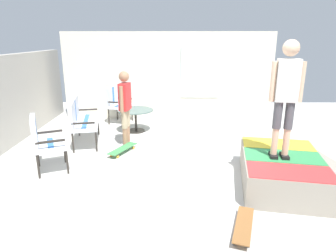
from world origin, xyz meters
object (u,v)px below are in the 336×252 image
object	(u,v)px
person_skater	(286,91)
patio_chair_near_house	(116,101)
skateboard_by_bench	(123,149)
skate_ramp	(284,170)
patio_chair_by_wall	(43,139)
skateboard_spare	(244,225)
patio_bench	(80,117)
person_watching	(125,104)
patio_table	(136,116)

from	to	relation	value
person_skater	patio_chair_near_house	bearing A→B (deg)	40.55
skateboard_by_bench	skate_ramp	bearing A→B (deg)	-115.87
patio_chair_near_house	skateboard_by_bench	xyz separation A→B (m)	(-2.34, -0.51, -0.53)
patio_chair_near_house	patio_chair_by_wall	distance (m)	3.31
patio_chair_near_house	skateboard_spare	xyz separation A→B (m)	(-4.95, -2.41, -0.53)
skateboard_by_bench	skateboard_spare	distance (m)	3.23
patio_chair_near_house	skateboard_by_bench	size ratio (longest dim) A/B	1.27
patio_chair_by_wall	patio_bench	bearing A→B (deg)	-8.92
person_skater	person_watching	bearing A→B (deg)	55.57
patio_chair_by_wall	skateboard_spare	distance (m)	3.62
patio_table	skateboard_by_bench	world-z (taller)	patio_table
patio_bench	person_watching	size ratio (longest dim) A/B	0.81
patio_bench	skateboard_spare	world-z (taller)	patio_bench
patio_bench	patio_table	bearing A→B (deg)	-51.47
patio_bench	patio_chair_by_wall	distance (m)	1.48
patio_chair_near_house	person_watching	size ratio (longest dim) A/B	0.62
skate_ramp	person_skater	bearing A→B (deg)	109.87
patio_table	person_watching	xyz separation A→B (m)	(-1.06, 0.09, 0.55)
skate_ramp	patio_chair_by_wall	size ratio (longest dim) A/B	2.12
skate_ramp	patio_bench	world-z (taller)	patio_bench
skate_ramp	patio_chair_by_wall	world-z (taller)	patio_chair_by_wall
skate_ramp	skateboard_by_bench	distance (m)	3.15
patio_chair_near_house	skateboard_spare	world-z (taller)	patio_chair_near_house
skateboard_spare	person_skater	bearing A→B (deg)	-34.16
person_skater	skateboard_spare	xyz separation A→B (m)	(-1.19, 0.81, -1.47)
patio_chair_by_wall	person_skater	bearing A→B (deg)	-97.66
patio_bench	patio_chair_by_wall	world-z (taller)	same
skateboard_spare	patio_table	bearing A→B (deg)	23.55
skate_ramp	patio_bench	xyz separation A→B (m)	(1.95, 3.84, 0.37)
patio_table	patio_bench	bearing A→B (deg)	128.53
person_watching	skateboard_spare	bearing A→B (deg)	-148.24
patio_bench	person_skater	bearing A→B (deg)	-118.24
skate_ramp	skateboard_spare	bearing A→B (deg)	142.98
skateboard_by_bench	patio_chair_by_wall	bearing A→B (deg)	125.56
patio_chair_by_wall	patio_table	world-z (taller)	patio_chair_by_wall
skate_ramp	person_watching	world-z (taller)	person_watching
patio_table	patio_chair_near_house	bearing A→B (deg)	36.08
patio_bench	person_watching	xyz separation A→B (m)	(-0.16, -1.04, 0.34)
patio_chair_near_house	person_skater	distance (m)	5.04
patio_table	skateboard_by_bench	distance (m)	1.52
skate_ramp	person_watching	distance (m)	3.40
patio_chair_near_house	patio_chair_by_wall	size ratio (longest dim) A/B	1.00
patio_bench	person_skater	size ratio (longest dim) A/B	0.74
skate_ramp	person_skater	world-z (taller)	person_skater
skate_ramp	skateboard_by_bench	xyz separation A→B (m)	(1.37, 2.83, -0.16)
patio_chair_near_house	patio_table	world-z (taller)	patio_chair_near_house
person_skater	skateboard_spare	size ratio (longest dim) A/B	2.18
patio_bench	patio_table	distance (m)	1.46
person_watching	person_skater	size ratio (longest dim) A/B	0.92
patio_chair_by_wall	person_skater	xyz separation A→B (m)	(-0.53, -3.95, 0.94)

